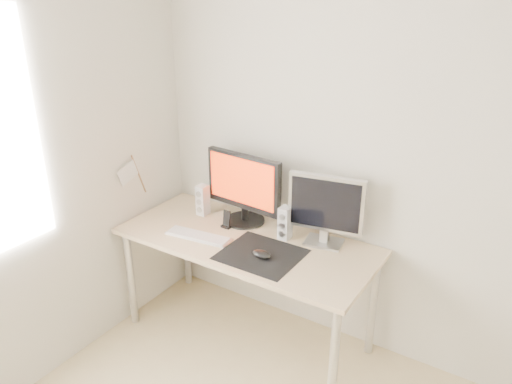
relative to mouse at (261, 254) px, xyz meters
The scene contains 11 objects.
wall_back 1.02m from the mouse, 34.85° to the left, with size 3.50×3.50×0.00m, color white.
mousepad 0.04m from the mouse, 123.69° to the left, with size 0.45×0.40×0.00m, color black.
mouse is the anchor object (origin of this frame).
desk 0.26m from the mouse, 144.71° to the left, with size 1.60×0.70×0.73m.
main_monitor 0.53m from the mouse, 135.81° to the left, with size 0.55×0.28×0.47m.
second_monitor 0.47m from the mouse, 56.77° to the left, with size 0.45×0.20×0.43m.
speaker_left 0.70m from the mouse, 156.35° to the left, with size 0.07×0.08×0.21m.
speaker_right 0.29m from the mouse, 90.74° to the left, with size 0.07×0.08×0.21m.
keyboard 0.46m from the mouse, behind, with size 0.43×0.17×0.02m.
phone_dock 0.44m from the mouse, 151.94° to the left, with size 0.06×0.05×0.11m.
pennant 1.03m from the mouse, behind, with size 0.01×0.23×0.29m.
Camera 1 is at (0.57, -0.86, 2.19)m, focal length 35.00 mm.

